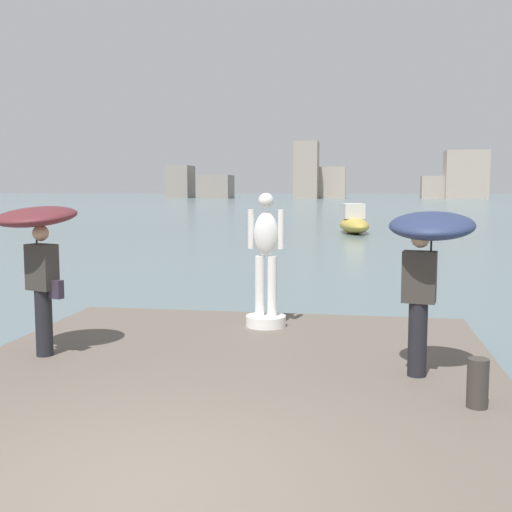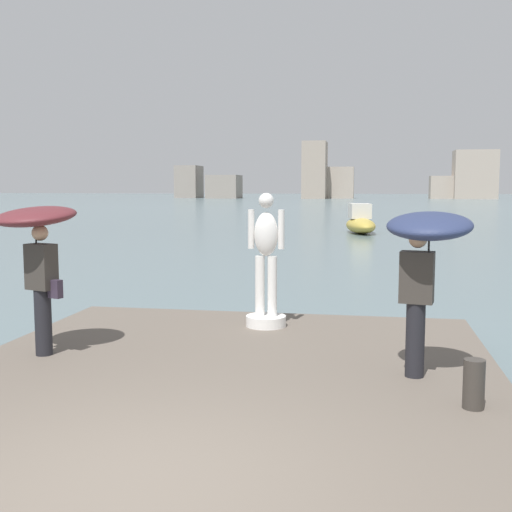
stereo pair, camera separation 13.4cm
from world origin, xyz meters
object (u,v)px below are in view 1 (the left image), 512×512
at_px(onlooker_right, 428,247).
at_px(boat_far, 354,223).
at_px(onlooker_left, 38,238).
at_px(mooring_bollard, 478,383).
at_px(statue_white_figure, 266,272).

height_order(onlooker_right, boat_far, onlooker_right).
relative_size(onlooker_left, mooring_bollard, 3.99).
bearing_deg(onlooker_right, statue_white_figure, 133.62).
distance_m(statue_white_figure, onlooker_left, 3.53).
relative_size(onlooker_right, boat_far, 0.43).
relative_size(mooring_bollard, boat_far, 0.11).
bearing_deg(mooring_bollard, statue_white_figure, 128.30).
bearing_deg(statue_white_figure, onlooker_right, -46.38).
xyz_separation_m(statue_white_figure, mooring_bollard, (2.66, -3.37, -0.63)).
xyz_separation_m(statue_white_figure, onlooker_right, (2.24, -2.35, 0.65)).
bearing_deg(boat_far, onlooker_right, -87.79).
xyz_separation_m(mooring_bollard, boat_far, (-1.53, 29.90, -0.06)).
bearing_deg(mooring_bollard, onlooker_left, 167.46).
relative_size(statue_white_figure, mooring_bollard, 4.22).
bearing_deg(statue_white_figure, onlooker_left, -141.02).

